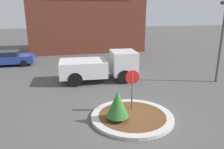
{
  "coord_description": "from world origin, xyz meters",
  "views": [
    {
      "loc": [
        -3.14,
        -8.93,
        4.92
      ],
      "look_at": [
        -0.16,
        3.42,
        1.21
      ],
      "focal_mm": 35.0,
      "sensor_mm": 36.0,
      "label": 1
    }
  ],
  "objects": [
    {
      "name": "storefront_building",
      "position": [
        0.34,
        19.45,
        3.7
      ],
      "size": [
        13.67,
        6.07,
        7.39
      ],
      "color": "brown",
      "rests_on": "ground_plane"
    },
    {
      "name": "stop_sign",
      "position": [
        0.19,
        0.66,
        1.52
      ],
      "size": [
        0.69,
        0.07,
        2.2
      ],
      "color": "#4C4C51",
      "rests_on": "ground_plane"
    },
    {
      "name": "traffic_island",
      "position": [
        0.0,
        0.0,
        0.08
      ],
      "size": [
        3.92,
        3.92,
        0.15
      ],
      "color": "#BCB7AD",
      "rests_on": "ground_plane"
    },
    {
      "name": "parked_sedan_blue",
      "position": [
        -7.81,
        12.68,
        0.7
      ],
      "size": [
        4.39,
        1.91,
        1.36
      ],
      "rotation": [
        0.0,
        0.0,
        -0.01
      ],
      "color": "navy",
      "rests_on": "ground_plane"
    },
    {
      "name": "ground_plane",
      "position": [
        0.0,
        0.0,
        0.0
      ],
      "size": [
        120.0,
        120.0,
        0.0
      ],
      "primitive_type": "plane",
      "color": "#514F4C"
    },
    {
      "name": "utility_truck",
      "position": [
        -0.33,
        6.17,
        1.08
      ],
      "size": [
        5.6,
        2.63,
        2.12
      ],
      "rotation": [
        0.0,
        0.0,
        -0.06
      ],
      "color": "white",
      "rests_on": "ground_plane"
    },
    {
      "name": "island_shrub",
      "position": [
        -0.79,
        -0.25,
        0.92
      ],
      "size": [
        1.01,
        1.01,
        1.36
      ],
      "color": "brown",
      "rests_on": "traffic_island"
    },
    {
      "name": "light_pole",
      "position": [
        7.68,
        3.91,
        3.3
      ],
      "size": [
        0.7,
        0.3,
        5.53
      ],
      "color": "#4C4C51",
      "rests_on": "ground_plane"
    }
  ]
}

